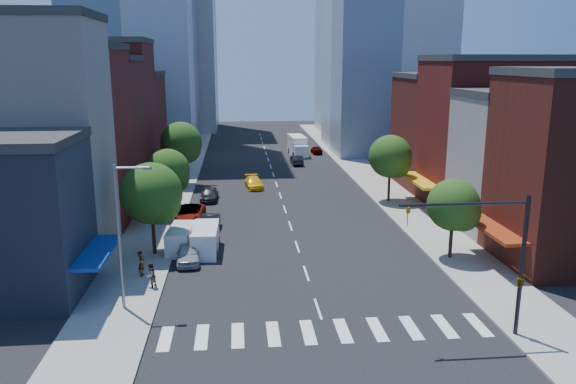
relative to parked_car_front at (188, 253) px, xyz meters
name	(u,v)px	position (x,y,z in m)	size (l,w,h in m)	color
ground	(318,309)	(8.71, -9.12, -0.73)	(220.00, 220.00, 0.00)	black
sidewalk_left	(178,179)	(-3.79, 30.88, -0.66)	(5.00, 120.00, 0.15)	gray
sidewalk_right	(368,176)	(21.21, 30.88, -0.66)	(5.00, 120.00, 0.15)	gray
crosswalk	(326,332)	(8.71, -12.12, -0.73)	(19.00, 3.00, 0.01)	silver
bldg_left_1	(23,142)	(-12.29, 2.88, 8.27)	(12.00, 8.00, 18.00)	beige
bldg_left_2	(58,140)	(-12.29, 11.38, 7.27)	(12.00, 9.00, 16.00)	maroon
bldg_left_3	(83,133)	(-12.29, 19.88, 6.77)	(12.00, 8.00, 15.00)	#4C1B13
bldg_left_4	(101,116)	(-12.29, 28.38, 7.77)	(12.00, 9.00, 17.00)	maroon
bldg_left_5	(118,124)	(-12.29, 37.88, 5.77)	(12.00, 10.00, 13.00)	#4C1B13
bldg_right_1	(528,165)	(29.71, 5.88, 5.27)	(12.00, 8.00, 12.00)	beige
bldg_right_2	(486,135)	(29.71, 14.88, 6.77)	(12.00, 10.00, 15.00)	maroon
bldg_right_3	(449,132)	(29.71, 24.88, 5.77)	(12.00, 10.00, 13.00)	#4C1B13
traffic_signal	(512,267)	(18.66, -13.62, 3.43)	(7.24, 2.24, 8.00)	black
streetlight	(122,228)	(-3.09, -8.12, 4.55)	(2.25, 0.25, 9.00)	slate
tree_left_near	(153,196)	(-2.64, 1.81, 4.14)	(4.80, 4.80, 7.30)	black
tree_left_mid	(170,172)	(-2.64, 12.81, 3.80)	(4.20, 4.20, 6.65)	black
tree_left_far	(182,144)	(-2.64, 26.81, 4.47)	(5.00, 5.00, 7.75)	black
tree_right_near	(455,207)	(20.36, -1.19, 3.46)	(4.00, 4.00, 6.20)	black
tree_right_far	(392,158)	(20.36, 16.81, 4.13)	(4.60, 4.60, 7.20)	black
parked_car_front	(188,253)	(0.00, 0.00, 0.00)	(1.72, 4.29, 1.46)	#9FA0A3
parked_car_second	(209,223)	(1.21, 8.03, -0.01)	(1.51, 4.34, 1.43)	black
parked_car_third	(189,214)	(-0.79, 11.17, 0.05)	(2.58, 5.59, 1.55)	#999999
parked_car_rear	(209,195)	(0.75, 19.44, -0.08)	(1.83, 4.50, 1.31)	black
cargo_van_near	(181,239)	(-0.80, 2.79, 0.23)	(2.19, 4.68, 1.94)	silver
cargo_van_far	(205,240)	(1.21, 2.13, 0.32)	(2.14, 5.02, 2.12)	white
taxi	(254,182)	(5.84, 25.22, -0.07)	(1.85, 4.56, 1.32)	yellow
traffic_car_oncoming	(297,160)	(12.63, 40.12, -0.02)	(1.51, 4.33, 1.43)	black
traffic_car_far	(316,150)	(16.97, 49.68, -0.09)	(1.52, 3.77, 1.28)	#999999
box_truck	(298,146)	(13.72, 48.63, 0.72)	(2.77, 7.76, 3.07)	white
pedestrian_near	(141,264)	(-3.02, -2.86, 0.34)	(0.67, 0.44, 1.83)	#999999
pedestrian_far	(151,276)	(-2.05, -5.09, 0.26)	(0.82, 0.64, 1.68)	#999999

